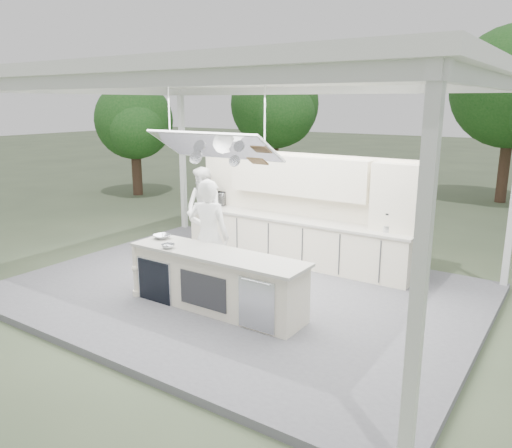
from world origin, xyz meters
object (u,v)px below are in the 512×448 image
Objects in this scene: demo_island at (216,281)px; sous_chef at (204,209)px; head_chef at (209,237)px; back_counter at (293,240)px.

sous_chef is (-2.27, 2.46, 0.46)m from demo_island.
head_chef is (-0.54, 0.51, 0.53)m from demo_island.
sous_chef is (-2.09, -0.35, 0.46)m from back_counter.
back_counter is at bearing -114.79° from head_chef.
sous_chef reaches higher than back_counter.
back_counter is (-0.18, 2.81, 0.00)m from demo_island.
demo_island is 1.54× the size of head_chef.
head_chef is 1.07× the size of sous_chef.
head_chef reaches higher than back_counter.
sous_chef is at bearing -170.50° from back_counter.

